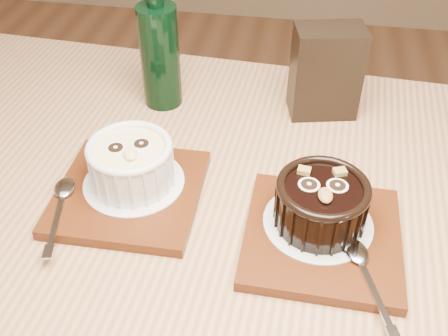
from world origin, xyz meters
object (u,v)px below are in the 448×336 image
object	(u,v)px
tray_left	(129,193)
ramekin_dark	(321,202)
condiment_stand	(326,72)
green_bottle	(160,53)
tray_right	(322,237)
table	(242,274)
ramekin_white	(131,162)

from	to	relation	value
tray_left	ramekin_dark	world-z (taller)	ramekin_dark
condiment_stand	green_bottle	size ratio (longest dim) A/B	0.62
green_bottle	tray_left	bearing A→B (deg)	-86.63
tray_right	table	bearing A→B (deg)	175.83
ramekin_white	tray_right	distance (m)	0.25
table	condiment_stand	distance (m)	0.32
ramekin_white	green_bottle	world-z (taller)	green_bottle
tray_left	condiment_stand	xyz separation A→B (m)	(0.24, 0.24, 0.06)
tray_left	green_bottle	bearing A→B (deg)	93.37
ramekin_dark	condiment_stand	world-z (taller)	condiment_stand
table	green_bottle	world-z (taller)	green_bottle
ramekin_white	tray_right	world-z (taller)	ramekin_white
tray_right	ramekin_white	bearing A→B (deg)	168.99
ramekin_white	ramekin_dark	bearing A→B (deg)	-32.25
ramekin_white	green_bottle	distance (m)	0.22
ramekin_dark	condiment_stand	size ratio (longest dim) A/B	0.77
tray_left	ramekin_white	world-z (taller)	ramekin_white
table	ramekin_dark	distance (m)	0.17
condiment_stand	green_bottle	world-z (taller)	green_bottle
green_bottle	condiment_stand	bearing A→B (deg)	3.26
table	tray_left	size ratio (longest dim) A/B	6.92
tray_left	condiment_stand	size ratio (longest dim) A/B	1.29
table	condiment_stand	bearing A→B (deg)	72.60
ramekin_white	tray_left	bearing A→B (deg)	-130.96
green_bottle	table	bearing A→B (deg)	-56.69
tray_left	ramekin_dark	xyz separation A→B (m)	(0.24, -0.02, 0.04)
ramekin_dark	green_bottle	distance (m)	0.35
tray_left	green_bottle	size ratio (longest dim) A/B	0.80
tray_right	condiment_stand	bearing A→B (deg)	91.97
tray_right	green_bottle	world-z (taller)	green_bottle
tray_left	tray_right	size ratio (longest dim) A/B	1.00
ramekin_white	green_bottle	xyz separation A→B (m)	(-0.02, 0.21, 0.04)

